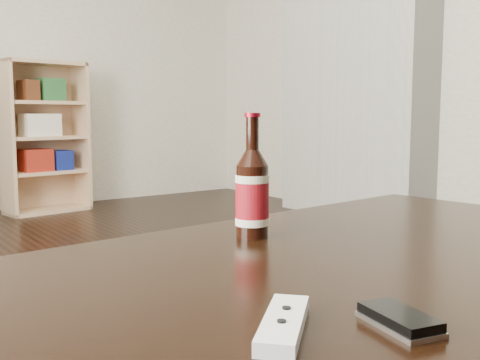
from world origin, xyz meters
TOP-DOWN VIEW (x-y plane):
  - floor at (0.00, 0.00)m, footprint 5.00×6.00m
  - chimney_breast at (2.35, 1.20)m, footprint 0.30×1.20m
  - bookshelf at (0.61, 2.72)m, footprint 0.64×0.35m
  - coffee_table at (0.07, -0.91)m, footprint 1.36×0.86m
  - beer_bottle at (-0.03, -0.70)m, footprint 0.09×0.09m
  - phone at (-0.19, -1.18)m, footprint 0.07×0.11m
  - remote at (-0.30, -1.11)m, footprint 0.14×0.14m

SIDE VIEW (x-z plane):
  - floor at x=0.00m, z-range -0.01..0.00m
  - coffee_table at x=0.07m, z-range 0.18..0.67m
  - phone at x=-0.19m, z-range 0.49..0.51m
  - remote at x=-0.30m, z-range 0.49..0.51m
  - beer_bottle at x=-0.03m, z-range 0.45..0.70m
  - bookshelf at x=0.61m, z-range 0.02..1.15m
  - chimney_breast at x=2.35m, z-range 0.00..2.70m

